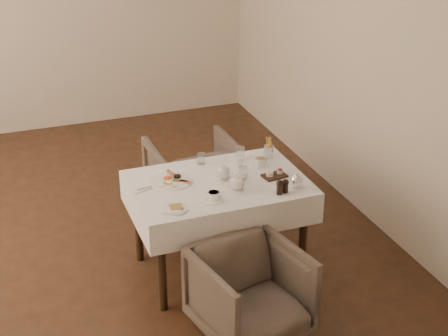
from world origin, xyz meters
TOP-DOWN VIEW (x-y plane):
  - table at (0.74, -0.90)m, footprint 1.28×0.88m
  - armchair_near at (0.68, -1.68)m, footprint 0.79×0.80m
  - armchair_far at (0.85, -0.01)m, footprint 0.75×0.77m
  - breakfast_plate at (0.42, -0.78)m, footprint 0.30×0.30m
  - side_plate at (0.32, -1.20)m, footprint 0.19×0.17m
  - teapot_centre at (0.79, -0.87)m, footprint 0.18×0.16m
  - teapot_front at (0.82, -1.07)m, footprint 0.18×0.15m
  - creamer at (0.98, -0.71)m, footprint 0.07×0.07m
  - teacup_near at (0.62, -1.16)m, footprint 0.13×0.13m
  - teacup_far at (1.14, -0.77)m, footprint 0.14×0.14m
  - glass_left at (0.73, -0.57)m, footprint 0.08×0.08m
  - glass_mid at (0.93, -0.92)m, footprint 0.08×0.08m
  - glass_right at (1.04, -0.59)m, footprint 0.07×0.07m
  - condiment_board at (1.16, -0.97)m, footprint 0.19×0.14m
  - pepper_mill_left at (1.08, -1.23)m, footprint 0.05×0.05m
  - pepper_mill_right at (1.13, -1.22)m, footprint 0.06×0.06m
  - silver_pot at (1.24, -1.17)m, footprint 0.13×0.12m
  - fries_cup at (1.26, -0.63)m, footprint 0.08×0.08m
  - cutlery_fork at (0.26, -0.81)m, footprint 0.21×0.05m
  - cutlery_knife at (0.21, -0.86)m, footprint 0.18×0.07m

SIDE VIEW (x-z plane):
  - armchair_near at x=0.68m, z-range 0.00..0.62m
  - armchair_far at x=0.85m, z-range 0.00..0.69m
  - table at x=0.74m, z-range 0.26..1.02m
  - cutlery_knife at x=0.21m, z-range 0.76..0.76m
  - cutlery_fork at x=0.26m, z-range 0.76..0.76m
  - side_plate at x=0.32m, z-range 0.75..0.77m
  - breakfast_plate at x=0.42m, z-range 0.75..0.78m
  - condiment_board at x=1.16m, z-range 0.75..0.79m
  - teacup_near at x=0.62m, z-range 0.75..0.82m
  - teacup_far at x=1.14m, z-range 0.75..0.82m
  - creamer at x=0.98m, z-range 0.76..0.83m
  - glass_left at x=0.73m, z-range 0.76..0.84m
  - glass_mid at x=0.93m, z-range 0.76..0.85m
  - glass_right at x=1.04m, z-range 0.76..0.86m
  - pepper_mill_right at x=1.13m, z-range 0.76..0.86m
  - pepper_mill_left at x=1.08m, z-range 0.76..0.86m
  - silver_pot at x=1.24m, z-range 0.76..0.87m
  - teapot_centre at x=0.79m, z-range 0.76..0.87m
  - teapot_front at x=0.82m, z-range 0.76..0.88m
  - fries_cup at x=1.26m, z-range 0.74..0.91m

